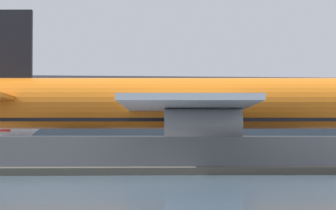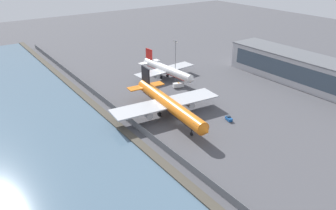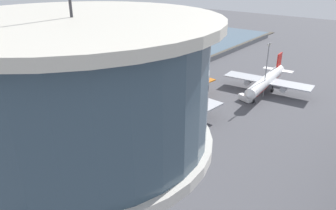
# 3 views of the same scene
# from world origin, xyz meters

# --- Properties ---
(ground_plane) EXTENTS (500.00, 500.00, 0.00)m
(ground_plane) POSITION_xyz_m (0.00, 0.00, 0.00)
(ground_plane) COLOR #4C4C51
(waterfront_lagoon) EXTENTS (320.00, 98.00, 0.01)m
(waterfront_lagoon) POSITION_xyz_m (0.00, -71.00, 0.00)
(waterfront_lagoon) COLOR slate
(waterfront_lagoon) RESTS_ON ground
(shoreline_seawall) EXTENTS (320.00, 3.00, 0.50)m
(shoreline_seawall) POSITION_xyz_m (0.00, -20.50, 0.25)
(shoreline_seawall) COLOR #474238
(shoreline_seawall) RESTS_ON ground
(perimeter_fence) EXTENTS (280.00, 0.10, 2.60)m
(perimeter_fence) POSITION_xyz_m (0.00, -16.00, 1.30)
(perimeter_fence) COLOR slate
(perimeter_fence) RESTS_ON ground
(cargo_jet_orange) EXTENTS (51.30, 44.33, 14.74)m
(cargo_jet_orange) POSITION_xyz_m (-6.10, -1.14, 5.63)
(cargo_jet_orange) COLOR orange
(cargo_jet_orange) RESTS_ON ground
(passenger_jet_white_red) EXTENTS (39.67, 33.77, 12.42)m
(passenger_jet_white_red) POSITION_xyz_m (-41.37, 22.71, 4.74)
(passenger_jet_white_red) COLOR white
(passenger_jet_white_red) RESTS_ON ground
(baggage_tug) EXTENTS (3.52, 2.41, 1.80)m
(baggage_tug) POSITION_xyz_m (9.81, 16.00, 0.81)
(baggage_tug) COLOR #19519E
(baggage_tug) RESTS_ON ground
(ops_van) EXTENTS (3.60, 5.59, 2.48)m
(ops_van) POSITION_xyz_m (-28.18, 20.58, 1.28)
(ops_van) COLOR white
(ops_van) RESTS_ON ground
(apron_light_mast_apron_west) EXTENTS (3.20, 0.40, 20.53)m
(apron_light_mast_apron_west) POSITION_xyz_m (-35.85, 24.09, 11.54)
(apron_light_mast_apron_west) COLOR gray
(apron_light_mast_apron_west) RESTS_ON ground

